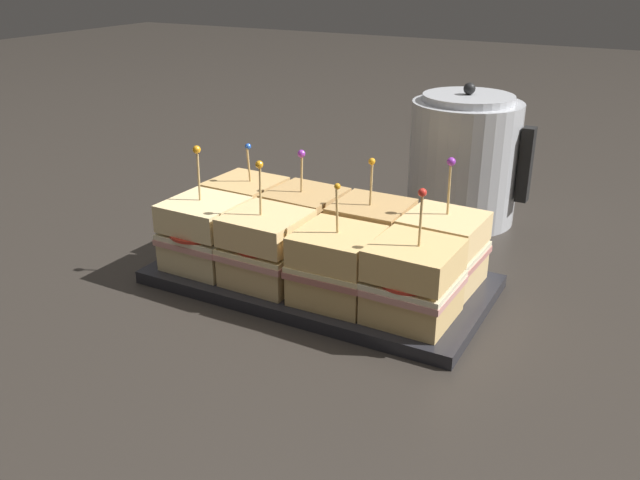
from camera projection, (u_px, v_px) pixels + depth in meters
name	position (u px, v px, depth m)	size (l,w,h in m)	color
ground_plane	(320.00, 285.00, 0.98)	(6.00, 6.00, 0.00)	#2D2823
serving_platter	(320.00, 279.00, 0.97)	(0.47, 0.24, 0.02)	#232328
sandwich_front_far_left	(205.00, 234.00, 0.98)	(0.11, 0.11, 0.18)	beige
sandwich_front_center_left	(267.00, 248.00, 0.93)	(0.11, 0.11, 0.17)	#DBB77A
sandwich_front_center_right	(337.00, 266.00, 0.88)	(0.11, 0.11, 0.16)	tan
sandwich_front_far_right	(413.00, 281.00, 0.83)	(0.11, 0.11, 0.17)	tan
sandwich_back_far_left	(246.00, 211.00, 1.06)	(0.11, 0.11, 0.16)	tan
sandwich_back_center_left	(305.00, 223.00, 1.02)	(0.11, 0.11, 0.16)	tan
sandwich_back_center_right	(371.00, 236.00, 0.97)	(0.11, 0.11, 0.17)	tan
sandwich_back_far_right	(442.00, 250.00, 0.92)	(0.11, 0.11, 0.18)	#DBB77A
kettle_steel	(464.00, 160.00, 1.18)	(0.21, 0.19, 0.24)	#B7BABF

